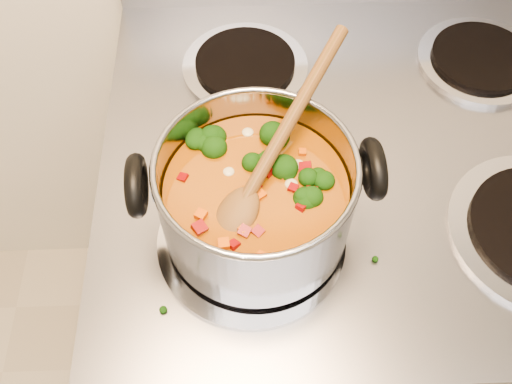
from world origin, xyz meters
TOP-DOWN VIEW (x-y plane):
  - electric_range at (-0.07, 1.16)m, footprint 0.79×0.72m
  - stockpot at (-0.25, 1.02)m, footprint 0.29×0.23m
  - wooden_spoon at (-0.24, 1.04)m, footprint 0.18×0.27m
  - cooktop_crumbs at (-0.17, 0.94)m, footprint 0.26×0.29m

SIDE VIEW (x-z plane):
  - electric_range at x=-0.07m, z-range -0.07..1.01m
  - cooktop_crumbs at x=-0.17m, z-range 0.92..0.93m
  - stockpot at x=-0.25m, z-range 0.93..1.07m
  - wooden_spoon at x=-0.24m, z-range 0.99..1.09m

